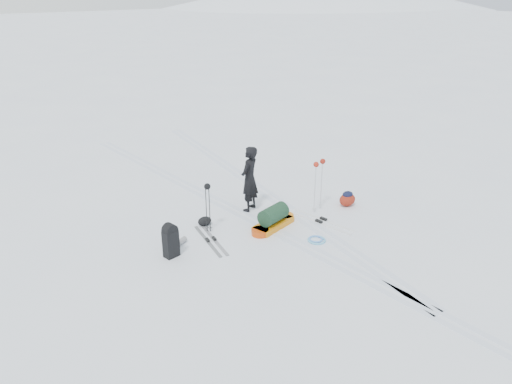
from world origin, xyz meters
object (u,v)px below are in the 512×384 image
Objects in this scene: skier at (249,179)px; expedition_rucksack at (172,240)px; ski_poles_black at (207,192)px; pulk_sled at (273,219)px.

skier is 2.20× the size of expedition_rucksack.
skier reaches higher than ski_poles_black.
skier is at bearing -2.73° from ski_poles_black.
pulk_sled is at bearing 55.89° from skier.
ski_poles_black is (1.26, 0.50, 0.66)m from expedition_rucksack.
expedition_rucksack reaches higher than pulk_sled.
skier is 1.60m from ski_poles_black.
pulk_sled is 2.68m from expedition_rucksack.
ski_poles_black is at bearing 136.73° from pulk_sled.
skier is 1.37m from pulk_sled.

